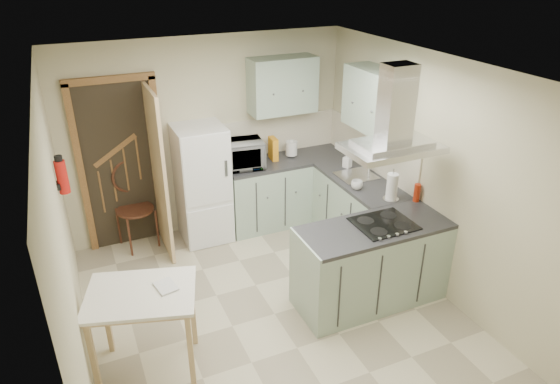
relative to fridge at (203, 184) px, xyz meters
name	(u,v)px	position (x,y,z in m)	size (l,w,h in m)	color
floor	(275,314)	(0.20, -1.80, -0.75)	(4.20, 4.20, 0.00)	#C3B998
ceiling	(273,71)	(0.20, -1.80, 1.75)	(4.20, 4.20, 0.00)	silver
back_wall	(209,137)	(0.20, 0.30, 0.50)	(3.60, 3.60, 0.00)	#C1B995
left_wall	(65,250)	(-1.60, -1.80, 0.50)	(4.20, 4.20, 0.00)	#C1B995
right_wall	(431,175)	(2.00, -1.80, 0.50)	(4.20, 4.20, 0.00)	#C1B995
doorway	(122,166)	(-0.90, 0.27, 0.30)	(1.10, 0.12, 2.10)	brown
fridge	(203,184)	(0.00, 0.00, 0.00)	(0.60, 0.60, 1.50)	white
counter_back	(266,193)	(0.86, 0.00, -0.30)	(1.08, 0.60, 0.90)	#9EB2A0
counter_right	(347,203)	(1.70, -0.68, -0.30)	(0.60, 1.95, 0.90)	#9EB2A0
splashback	(278,134)	(1.16, 0.29, 0.40)	(1.68, 0.02, 0.50)	beige
wall_cabinet_back	(283,85)	(1.15, 0.12, 1.10)	(0.85, 0.35, 0.70)	#9EB2A0
wall_cabinet_right	(376,101)	(1.82, -0.95, 1.10)	(0.35, 0.90, 0.70)	#9EB2A0
peninsula	(372,264)	(1.22, -1.98, -0.30)	(1.55, 0.65, 0.90)	#9EB2A0
hob	(384,224)	(1.32, -1.98, 0.16)	(0.58, 0.50, 0.01)	black
extractor_hood	(392,148)	(1.32, -1.98, 0.97)	(0.90, 0.55, 0.10)	silver
sink	(356,176)	(1.70, -0.85, 0.16)	(0.45, 0.40, 0.01)	silver
fire_extinguisher	(62,177)	(-1.54, -0.90, 0.75)	(0.10, 0.10, 0.32)	#B2140F
drop_leaf_table	(146,332)	(-1.10, -2.03, -0.33)	(0.89, 0.67, 0.84)	#DCC187
bentwood_chair	(135,210)	(-0.83, 0.13, -0.25)	(0.45, 0.45, 1.01)	#431C16
microwave	(238,155)	(0.48, -0.01, 0.32)	(0.62, 0.42, 0.34)	black
kettle	(291,148)	(1.25, 0.06, 0.26)	(0.15, 0.15, 0.23)	silver
cereal_box	(273,149)	(0.99, 0.06, 0.30)	(0.08, 0.20, 0.29)	orange
soap_bottle	(348,160)	(1.74, -0.57, 0.25)	(0.09, 0.09, 0.20)	#B4B3C0
paper_towel	(392,186)	(1.72, -1.54, 0.31)	(0.12, 0.12, 0.31)	white
cup	(357,185)	(1.51, -1.17, 0.20)	(0.13, 0.13, 0.10)	silver
red_bottle	(417,193)	(1.94, -1.69, 0.25)	(0.07, 0.07, 0.20)	#A0250D
book	(157,286)	(-0.97, -2.06, 0.13)	(0.16, 0.21, 0.09)	#A0354E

